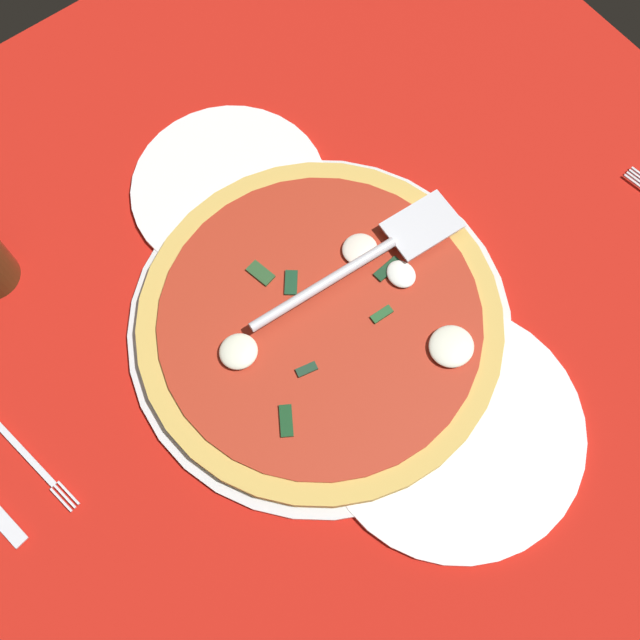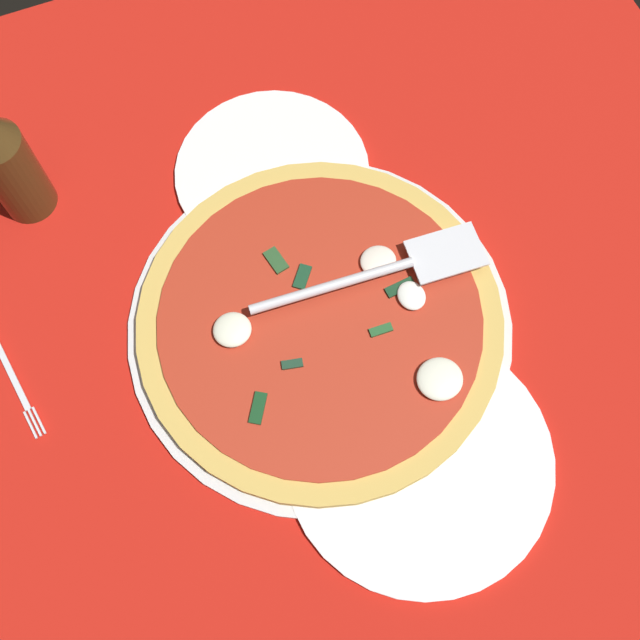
# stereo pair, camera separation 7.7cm
# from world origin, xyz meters

# --- Properties ---
(ground_plane) EXTENTS (1.03, 1.03, 0.01)m
(ground_plane) POSITION_xyz_m (0.00, 0.00, -0.00)
(ground_plane) COLOR red
(checker_pattern) EXTENTS (1.03, 1.03, 0.00)m
(checker_pattern) POSITION_xyz_m (0.00, -0.00, 0.00)
(checker_pattern) COLOR silver
(checker_pattern) RESTS_ON ground_plane
(pizza_pan) EXTENTS (0.38, 0.38, 0.01)m
(pizza_pan) POSITION_xyz_m (-0.01, 0.01, 0.01)
(pizza_pan) COLOR silver
(pizza_pan) RESTS_ON ground_plane
(dinner_plate_left) EXTENTS (0.21, 0.21, 0.01)m
(dinner_plate_left) POSITION_xyz_m (-0.19, 0.03, 0.01)
(dinner_plate_left) COLOR white
(dinner_plate_left) RESTS_ON ground_plane
(dinner_plate_right) EXTENTS (0.25, 0.25, 0.01)m
(dinner_plate_right) POSITION_xyz_m (0.16, 0.04, 0.01)
(dinner_plate_right) COLOR white
(dinner_plate_right) RESTS_ON ground_plane
(pizza) EXTENTS (0.36, 0.36, 0.03)m
(pizza) POSITION_xyz_m (-0.00, 0.01, 0.02)
(pizza) COLOR gold
(pizza) RESTS_ON pizza_pan
(pizza_server) EXTENTS (0.06, 0.24, 0.01)m
(pizza_server) POSITION_xyz_m (-0.02, 0.08, 0.04)
(pizza_server) COLOR silver
(pizza_server) RESTS_ON pizza
(beer_bottle) EXTENTS (0.06, 0.06, 0.24)m
(beer_bottle) POSITION_xyz_m (-0.26, -0.23, 0.09)
(beer_bottle) COLOR #442F14
(beer_bottle) RESTS_ON ground_plane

